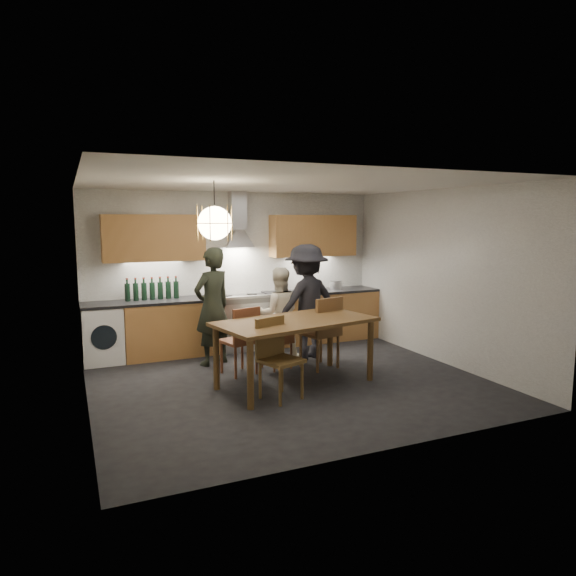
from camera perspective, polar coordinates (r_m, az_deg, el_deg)
name	(u,v)px	position (r m, az deg, el deg)	size (l,w,h in m)	color
ground	(289,381)	(6.96, 0.06, -10.32)	(5.00, 5.00, 0.00)	black
room_shell	(289,254)	(6.63, 0.07, 3.84)	(5.02, 4.52, 2.61)	silver
counter_run	(243,322)	(8.62, -4.97, -3.73)	(5.00, 0.62, 0.90)	tan
range_stove	(242,322)	(8.61, -5.11, -3.81)	(0.90, 0.60, 0.92)	silver
wall_fixtures	(239,236)	(8.56, -5.48, 5.78)	(4.30, 0.54, 1.10)	#C1884A
pendant_lamp	(215,223)	(6.19, -8.14, 7.14)	(0.43, 0.43, 0.70)	black
dining_table	(295,327)	(6.63, 0.84, -4.40)	(2.21, 1.41, 0.86)	brown
chair_back_left	(242,336)	(7.11, -5.09, -5.37)	(0.54, 0.54, 0.96)	brown
chair_back_mid	(280,337)	(7.37, -0.93, -5.47)	(0.45, 0.45, 0.83)	brown
chair_back_right	(324,328)	(7.38, 4.00, -4.45)	(0.57, 0.57, 1.05)	brown
chair_front	(276,352)	(6.22, -1.35, -7.15)	(0.56, 0.56, 0.97)	brown
person_left	(212,306)	(7.64, -8.39, -2.04)	(0.64, 0.42, 1.74)	black
person_mid	(279,314)	(7.83, -1.05, -2.90)	(0.69, 0.54, 1.43)	#EDE5CD
person_right	(306,302)	(7.91, 2.05, -1.53)	(1.14, 0.66, 1.77)	black
mixing_bowl	(309,289)	(8.91, 2.37, -0.14)	(0.34, 0.34, 0.08)	silver
stock_pot	(336,285)	(9.23, 5.35, 0.32)	(0.22, 0.22, 0.15)	silver
wine_bottles	(152,288)	(8.27, -14.86, -0.05)	(0.83, 0.08, 0.35)	black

